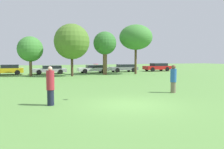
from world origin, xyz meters
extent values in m
plane|color=#5B8E42|center=(0.00, 0.00, 0.00)|extent=(120.00, 120.00, 0.00)
cylinder|color=#191E33|center=(-3.47, 1.20, 0.36)|extent=(0.31, 0.31, 0.72)
cylinder|color=#A52633|center=(-3.47, 1.20, 1.16)|extent=(0.36, 0.36, 0.88)
sphere|color=beige|center=(-3.47, 1.20, 1.70)|extent=(0.21, 0.21, 0.21)
cylinder|color=#726651|center=(4.12, 2.37, 0.34)|extent=(0.32, 0.32, 0.67)
cylinder|color=#2659A5|center=(4.12, 2.37, 1.09)|extent=(0.37, 0.37, 0.82)
sphere|color=brown|center=(4.12, 2.37, 1.61)|extent=(0.26, 0.26, 0.26)
cylinder|color=#F21E72|center=(-1.16, 1.62, 1.86)|extent=(0.25, 0.25, 0.04)
cylinder|color=brown|center=(-3.78, 19.07, 1.19)|extent=(0.33, 0.33, 2.38)
sphere|color=#3D7F33|center=(-3.78, 19.07, 3.19)|extent=(2.96, 2.96, 2.96)
cylinder|color=#473323|center=(0.78, 17.37, 1.46)|extent=(0.29, 0.29, 2.92)
sphere|color=#4C7528|center=(0.78, 17.37, 4.06)|extent=(4.15, 4.15, 4.15)
cylinder|color=brown|center=(5.20, 18.30, 1.62)|extent=(0.54, 0.54, 3.24)
sphere|color=#33702D|center=(5.20, 18.30, 4.05)|extent=(2.93, 2.93, 2.93)
cylinder|color=brown|center=(9.38, 17.86, 1.84)|extent=(0.31, 0.31, 3.67)
ellipsoid|color=#3D7F33|center=(9.38, 17.86, 4.87)|extent=(4.37, 4.37, 3.31)
cube|color=gold|center=(-6.46, 22.76, 0.56)|extent=(3.83, 1.96, 0.60)
cube|color=black|center=(-6.17, 22.75, 1.08)|extent=(2.12, 1.70, 0.43)
cylinder|color=black|center=(-5.29, 21.79, 0.31)|extent=(0.63, 0.22, 0.63)
cylinder|color=black|center=(-5.26, 23.68, 0.31)|extent=(0.63, 0.22, 0.63)
cube|color=#B2B2B7|center=(-1.34, 22.22, 0.49)|extent=(4.42, 1.89, 0.45)
cube|color=black|center=(-1.01, 22.22, 0.92)|extent=(2.44, 1.64, 0.41)
cylinder|color=black|center=(-2.71, 21.33, 0.31)|extent=(0.63, 0.23, 0.63)
cylinder|color=black|center=(-2.69, 23.15, 0.31)|extent=(0.63, 0.23, 0.63)
cylinder|color=black|center=(0.01, 21.29, 0.31)|extent=(0.63, 0.23, 0.63)
cylinder|color=black|center=(0.04, 23.11, 0.31)|extent=(0.63, 0.23, 0.63)
cube|color=silver|center=(4.74, 22.17, 0.51)|extent=(4.45, 1.72, 0.47)
cube|color=black|center=(5.07, 22.16, 0.93)|extent=(2.46, 1.49, 0.38)
cylinder|color=black|center=(3.36, 21.36, 0.32)|extent=(0.65, 0.17, 0.65)
cylinder|color=black|center=(3.38, 23.01, 0.32)|extent=(0.65, 0.17, 0.65)
cylinder|color=black|center=(6.10, 21.32, 0.32)|extent=(0.65, 0.17, 0.65)
cylinder|color=black|center=(6.12, 22.97, 0.32)|extent=(0.65, 0.17, 0.65)
cube|color=slate|center=(9.72, 22.63, 0.53)|extent=(4.28, 1.89, 0.48)
cube|color=black|center=(10.03, 22.63, 0.97)|extent=(2.36, 1.64, 0.39)
cylinder|color=black|center=(8.38, 21.74, 0.33)|extent=(0.67, 0.17, 0.67)
cylinder|color=black|center=(8.41, 23.56, 0.33)|extent=(0.67, 0.17, 0.67)
cylinder|color=black|center=(11.02, 21.70, 0.33)|extent=(0.67, 0.17, 0.67)
cylinder|color=black|center=(11.05, 23.52, 0.33)|extent=(0.67, 0.17, 0.67)
cube|color=red|center=(15.68, 22.60, 0.57)|extent=(4.36, 1.97, 0.56)
cube|color=black|center=(16.00, 22.59, 1.06)|extent=(2.41, 1.71, 0.44)
cylinder|color=black|center=(14.32, 21.67, 0.34)|extent=(0.68, 0.20, 0.68)
cylinder|color=black|center=(14.35, 23.57, 0.34)|extent=(0.68, 0.20, 0.68)
cylinder|color=black|center=(17.00, 21.63, 0.34)|extent=(0.68, 0.20, 0.68)
cylinder|color=black|center=(17.03, 23.53, 0.34)|extent=(0.68, 0.20, 0.68)
camera|label=1|loc=(-4.62, -9.59, 2.20)|focal=36.96mm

